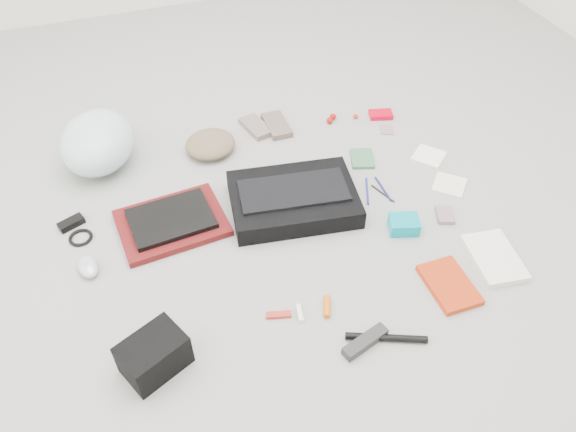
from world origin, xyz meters
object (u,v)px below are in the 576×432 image
object	(u,v)px
messenger_bag	(293,199)
accordion_wallet	(404,225)
book_red	(449,285)
camera_bag	(154,355)
laptop	(171,219)
bike_helmet	(97,142)

from	to	relation	value
messenger_bag	accordion_wallet	size ratio (longest dim) A/B	4.48
book_red	messenger_bag	bearing A→B (deg)	123.89
camera_bag	accordion_wallet	xyz separation A→B (m)	(0.96, 0.25, -0.03)
camera_bag	laptop	bearing A→B (deg)	49.83
bike_helmet	messenger_bag	bearing A→B (deg)	-18.76
laptop	camera_bag	xyz separation A→B (m)	(-0.16, -0.57, 0.02)
camera_bag	book_red	world-z (taller)	camera_bag
bike_helmet	laptop	bearing A→B (deg)	-47.22
messenger_bag	bike_helmet	xyz separation A→B (m)	(-0.66, 0.52, 0.07)
messenger_bag	camera_bag	bearing A→B (deg)	-132.25
camera_bag	book_red	bearing A→B (deg)	-26.42
messenger_bag	accordion_wallet	world-z (taller)	messenger_bag
accordion_wallet	laptop	bearing A→B (deg)	176.52
bike_helmet	accordion_wallet	size ratio (longest dim) A/B	3.44
laptop	bike_helmet	distance (m)	0.51
bike_helmet	camera_bag	xyz separation A→B (m)	(0.04, -1.03, -0.05)
messenger_bag	bike_helmet	world-z (taller)	bike_helmet
camera_bag	messenger_bag	bearing A→B (deg)	14.89
laptop	book_red	distance (m)	1.02
messenger_bag	laptop	distance (m)	0.47
bike_helmet	accordion_wallet	distance (m)	1.27
messenger_bag	book_red	world-z (taller)	messenger_bag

